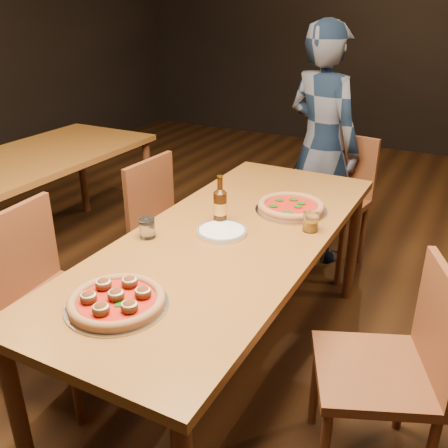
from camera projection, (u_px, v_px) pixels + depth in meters
The scene contains 14 objects.
ground at pixel (229, 369), 2.50m from camera, with size 9.00×9.00×0.00m, color black.
table_main at pixel (229, 249), 2.22m from camera, with size 0.80×2.00×0.75m.
table_left at pixel (15, 173), 3.18m from camera, with size 0.80×2.00×0.75m.
chair_main_nw at pixel (62, 303), 2.21m from camera, with size 0.43×0.43×0.92m, color #583417, non-canonical shape.
chair_main_sw at pixel (179, 234), 2.88m from camera, with size 0.42×0.42×0.91m, color #583417, non-canonical shape.
chair_main_e at pixel (374, 370), 1.82m from camera, with size 0.42×0.42×0.91m, color #583417, non-canonical shape.
chair_end at pixel (329, 203), 3.29m from camera, with size 0.43×0.43×0.92m, color #583417, non-canonical shape.
pizza_meatball at pixel (116, 300), 1.67m from camera, with size 0.35×0.35×0.06m.
pizza_margherita at pixel (291, 207), 2.42m from camera, with size 0.35×0.35×0.05m.
plate_stack at pixel (222, 232), 2.19m from camera, with size 0.22×0.22×0.02m, color white.
beer_bottle at pixel (220, 207), 2.26m from camera, with size 0.06×0.06×0.22m.
water_glass at pixel (147, 228), 2.14m from camera, with size 0.07×0.07×0.09m, color white.
amber_glass at pixel (311, 222), 2.20m from camera, with size 0.07×0.07×0.09m, color #B06B13.
diner at pixel (322, 146), 3.33m from camera, with size 0.58×0.38×1.59m, color black.
Camera 1 is at (0.90, -1.76, 1.69)m, focal length 40.00 mm.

